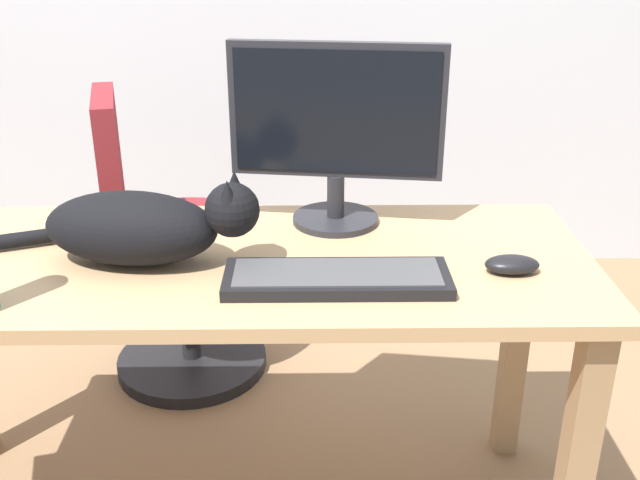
% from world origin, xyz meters
% --- Properties ---
extents(desk, '(1.56, 0.60, 0.70)m').
position_xyz_m(desk, '(0.00, 0.00, 0.60)').
color(desk, tan).
rests_on(desk, ground_plane).
extents(office_chair, '(0.49, 0.48, 0.91)m').
position_xyz_m(office_chair, '(-0.26, 0.65, 0.39)').
color(office_chair, black).
rests_on(office_chair, ground_plane).
extents(monitor, '(0.48, 0.20, 0.42)m').
position_xyz_m(monitor, '(0.24, 0.19, 0.93)').
color(monitor, '#232328').
rests_on(monitor, desk).
extents(keyboard, '(0.44, 0.15, 0.03)m').
position_xyz_m(keyboard, '(0.23, -0.13, 0.72)').
color(keyboard, black).
rests_on(keyboard, desk).
extents(cat, '(0.61, 0.24, 0.20)m').
position_xyz_m(cat, '(-0.16, -0.02, 0.79)').
color(cat, black).
rests_on(cat, desk).
extents(computer_mouse, '(0.11, 0.06, 0.04)m').
position_xyz_m(computer_mouse, '(0.59, -0.08, 0.72)').
color(computer_mouse, black).
rests_on(computer_mouse, desk).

